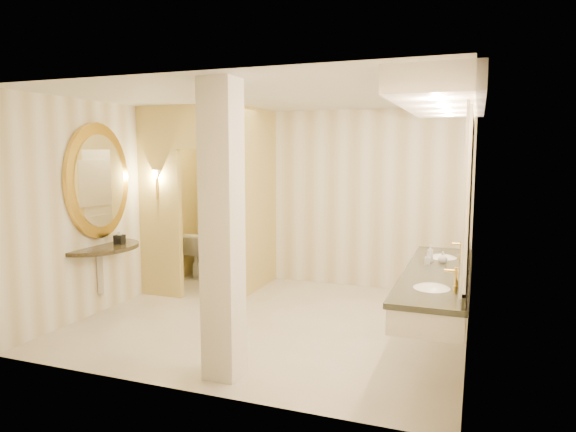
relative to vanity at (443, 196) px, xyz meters
name	(u,v)px	position (x,y,z in m)	size (l,w,h in m)	color
floor	(273,321)	(-1.98, 0.40, -1.63)	(4.50, 4.50, 0.00)	silver
ceiling	(272,97)	(-1.98, 0.40, 1.07)	(4.50, 4.50, 0.00)	silver
wall_back	(321,198)	(-1.98, 2.40, -0.28)	(4.50, 0.02, 2.70)	white
wall_front	(183,237)	(-1.98, -1.60, -0.28)	(4.50, 0.02, 2.70)	white
wall_left	(118,205)	(-4.23, 0.40, -0.28)	(0.02, 4.00, 2.70)	white
wall_right	(472,220)	(0.27, 0.40, -0.28)	(0.02, 4.00, 2.70)	white
toilet_closet	(227,199)	(-3.09, 1.37, -0.24)	(1.50, 1.55, 2.70)	#E5CF78
wall_sconce	(156,176)	(-3.90, 0.83, 0.10)	(0.14, 0.14, 0.42)	gold
vanity	(443,196)	(0.00, 0.00, 0.00)	(0.75, 2.80, 2.09)	white
console_shelf	(99,208)	(-4.19, -0.03, -0.28)	(1.12, 1.12, 2.01)	black
pillar	(222,232)	(-1.82, -1.21, -0.28)	(0.31, 0.31, 2.70)	white
tissue_box	(120,239)	(-4.03, 0.15, -0.70)	(0.12, 0.12, 0.12)	black
toilet	(204,254)	(-3.93, 2.15, -1.26)	(0.41, 0.73, 0.74)	white
soap_bottle_a	(428,259)	(-0.15, 0.26, -0.70)	(0.05, 0.05, 0.12)	beige
soap_bottle_b	(443,257)	(-0.01, 0.38, -0.69)	(0.10, 0.10, 0.13)	silver
soap_bottle_c	(430,254)	(-0.14, 0.39, -0.66)	(0.07, 0.07, 0.19)	#C6B28C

